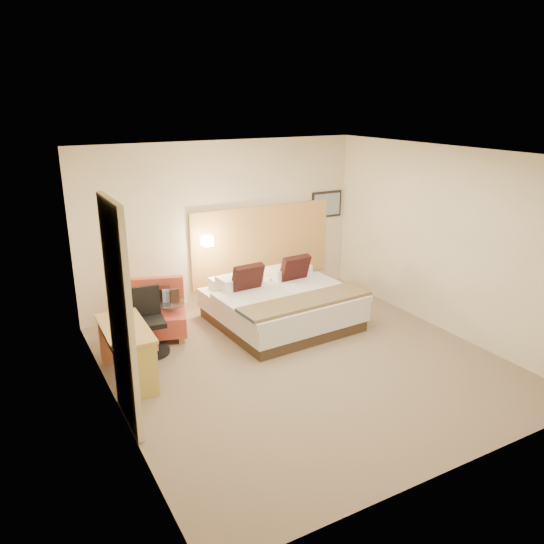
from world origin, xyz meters
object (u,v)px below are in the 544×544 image
bed (281,304)px  desk_chair (149,327)px  desk (128,338)px  lounge_chair (158,315)px  side_table (172,318)px

bed → desk_chair: 2.06m
desk → lounge_chair: bearing=56.9°
bed → side_table: size_ratio=3.91×
lounge_chair → desk_chair: 0.55m
lounge_chair → side_table: (0.17, -0.13, -0.03)m
bed → desk: size_ratio=1.81×
desk → desk_chair: size_ratio=1.28×
desk → desk_chair: (0.42, 0.60, -0.19)m
side_table → desk: (-0.86, -0.95, 0.26)m
side_table → desk: bearing=-132.3°
desk_chair → lounge_chair: bearing=59.7°
lounge_chair → desk: bearing=-123.1°
bed → side_table: bearing=167.7°
side_table → desk: desk is taller
bed → side_table: 1.65m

